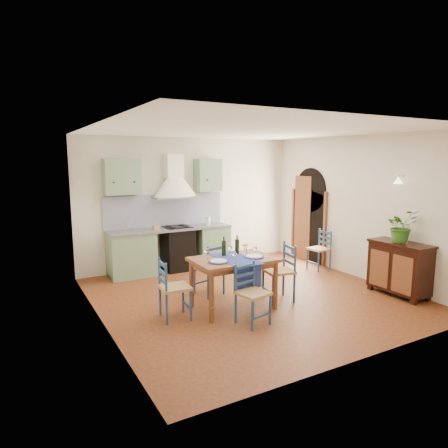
% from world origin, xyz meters
% --- Properties ---
extents(floor, '(5.00, 5.00, 0.00)m').
position_xyz_m(floor, '(0.00, 0.00, 0.00)').
color(floor, '#481F0F').
rests_on(floor, ground).
extents(back_wall, '(5.00, 0.96, 2.80)m').
position_xyz_m(back_wall, '(-0.47, 2.29, 1.05)').
color(back_wall, silver).
rests_on(back_wall, ground).
extents(right_wall, '(0.26, 5.00, 2.80)m').
position_xyz_m(right_wall, '(2.50, 0.28, 1.34)').
color(right_wall, silver).
rests_on(right_wall, ground).
extents(left_wall, '(0.04, 5.00, 2.80)m').
position_xyz_m(left_wall, '(-2.50, 0.00, 1.40)').
color(left_wall, silver).
rests_on(left_wall, ground).
extents(ceiling, '(5.00, 5.00, 0.01)m').
position_xyz_m(ceiling, '(0.00, 0.00, 2.80)').
color(ceiling, white).
rests_on(ceiling, back_wall).
extents(dining_table, '(1.28, 0.96, 1.13)m').
position_xyz_m(dining_table, '(-0.55, -0.33, 0.72)').
color(dining_table, brown).
rests_on(dining_table, ground).
extents(chair_near, '(0.47, 0.47, 0.87)m').
position_xyz_m(chair_near, '(-0.63, -0.98, 0.45)').
color(chair_near, navy).
rests_on(chair_near, ground).
extents(chair_far, '(0.51, 0.51, 0.91)m').
position_xyz_m(chair_far, '(-0.58, 0.41, 0.47)').
color(chair_far, navy).
rests_on(chair_far, ground).
extents(chair_left, '(0.46, 0.46, 0.91)m').
position_xyz_m(chair_left, '(-1.55, -0.28, 0.47)').
color(chair_left, navy).
rests_on(chair_left, ground).
extents(chair_right, '(0.52, 0.52, 0.96)m').
position_xyz_m(chair_right, '(0.32, -0.40, 0.50)').
color(chair_right, navy).
rests_on(chair_right, ground).
extents(chair_spare, '(0.41, 0.41, 0.85)m').
position_xyz_m(chair_spare, '(2.23, 0.74, 0.44)').
color(chair_spare, navy).
rests_on(chair_spare, ground).
extents(sideboard, '(0.50, 1.05, 0.94)m').
position_xyz_m(sideboard, '(2.26, -1.20, 0.51)').
color(sideboard, black).
rests_on(sideboard, ground).
extents(potted_plant, '(0.61, 0.57, 0.56)m').
position_xyz_m(potted_plant, '(2.25, -1.19, 1.22)').
color(potted_plant, '#2A5E1C').
rests_on(potted_plant, sideboard).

